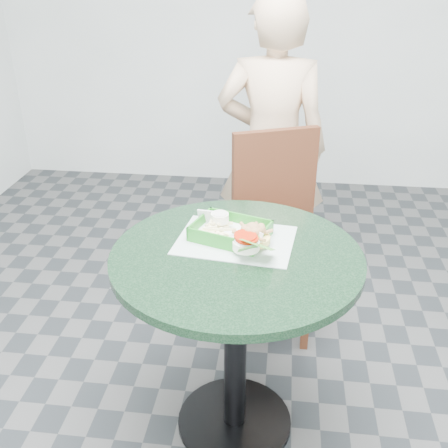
# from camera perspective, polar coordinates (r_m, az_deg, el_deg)

# --- Properties ---
(floor) EXTENTS (4.00, 5.00, 0.02)m
(floor) POSITION_cam_1_polar(r_m,az_deg,el_deg) (2.20, 1.14, -20.75)
(floor) COLOR #303335
(floor) RESTS_ON ground
(cafe_table) EXTENTS (0.83, 0.83, 0.75)m
(cafe_table) POSITION_cam_1_polar(r_m,az_deg,el_deg) (1.81, 1.31, -8.36)
(cafe_table) COLOR black
(cafe_table) RESTS_ON floor
(dining_chair) EXTENTS (0.41, 0.41, 0.93)m
(dining_chair) POSITION_cam_1_polar(r_m,az_deg,el_deg) (2.47, 5.29, 0.63)
(dining_chair) COLOR brown
(dining_chair) RESTS_ON floor
(diner_person) EXTENTS (0.57, 0.38, 1.54)m
(diner_person) POSITION_cam_1_polar(r_m,az_deg,el_deg) (2.67, 5.23, 8.27)
(diner_person) COLOR #D6B18C
(diner_person) RESTS_ON floor
(placemat) EXTENTS (0.42, 0.33, 0.00)m
(placemat) POSITION_cam_1_polar(r_m,az_deg,el_deg) (1.79, 1.25, -2.33)
(placemat) COLOR #A9BBB4
(placemat) RESTS_ON cafe_table
(food_basket) EXTENTS (0.24, 0.18, 0.05)m
(food_basket) POSITION_cam_1_polar(r_m,az_deg,el_deg) (1.80, 0.70, -1.62)
(food_basket) COLOR #1F7C20
(food_basket) RESTS_ON placemat
(crab_sandwich) EXTENTS (0.12, 0.12, 0.07)m
(crab_sandwich) POSITION_cam_1_polar(r_m,az_deg,el_deg) (1.76, 3.51, -1.08)
(crab_sandwich) COLOR #EAC865
(crab_sandwich) RESTS_ON food_basket
(fries_pile) EXTENTS (0.12, 0.13, 0.04)m
(fries_pile) POSITION_cam_1_polar(r_m,az_deg,el_deg) (1.78, -0.63, -1.22)
(fries_pile) COLOR #FEEDAD
(fries_pile) RESTS_ON food_basket
(sauce_ramekin) EXTENTS (0.06, 0.06, 0.04)m
(sauce_ramekin) POSITION_cam_1_polar(r_m,az_deg,el_deg) (1.81, -0.96, -0.04)
(sauce_ramekin) COLOR white
(sauce_ramekin) RESTS_ON food_basket
(garnish_cup) EXTENTS (0.13, 0.13, 0.05)m
(garnish_cup) POSITION_cam_1_polar(r_m,az_deg,el_deg) (1.71, 3.64, -2.30)
(garnish_cup) COLOR white
(garnish_cup) RESTS_ON food_basket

